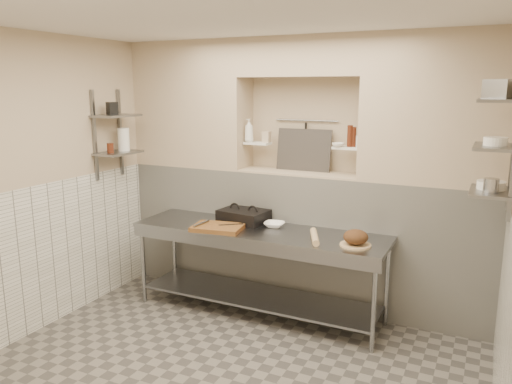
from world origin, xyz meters
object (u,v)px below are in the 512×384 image
Objects in this scene: bottle_soap at (249,130)px; bowl_alcove at (338,145)px; prep_table at (258,254)px; panini_press at (244,216)px; bread_loaf at (356,237)px; jug_left at (124,139)px; mixing_bowl at (274,225)px; cutting_board at (218,228)px; rolling_pin at (315,237)px.

bottle_soap is 2.00× the size of bowl_alcove.
panini_press is (-0.26, 0.20, 0.32)m from prep_table.
bowl_alcove is (0.91, 0.32, 0.77)m from panini_press.
jug_left is (-2.63, 0.05, 0.75)m from bread_loaf.
mixing_bowl is (0.37, -0.04, -0.04)m from panini_press.
bread_loaf is at bearing -58.75° from bowl_alcove.
prep_table is at bearing -141.43° from bowl_alcove.
jug_left reaches higher than cutting_board.
bottle_soap is (-1.37, 0.61, 0.86)m from bread_loaf.
mixing_bowl is 0.57m from rolling_pin.
cutting_board is 2.35× the size of mixing_bowl.
bread_loaf is at bearing -24.14° from bottle_soap.
jug_left reaches higher than panini_press.
jug_left is at bearing -173.43° from mixing_bowl.
prep_table is 5.30× the size of cutting_board.
bottle_soap is (0.01, 0.70, 0.92)m from cutting_board.
cutting_board is 3.90× the size of bowl_alcove.
panini_press is 1.31m from bread_loaf.
bowl_alcove is (0.54, 0.36, 0.81)m from mixing_bowl.
prep_table is 6.23× the size of rolling_pin.
bread_loaf is at bearing -5.21° from prep_table.
bread_loaf reaches higher than panini_press.
jug_left is (-1.35, -0.24, 0.77)m from panini_press.
rolling_pin is (0.88, -0.28, -0.03)m from panini_press.
bottle_soap reaches higher than cutting_board.
rolling_pin is 1.67× the size of jug_left.
bread_loaf is (0.39, -0.01, 0.05)m from rolling_pin.
bowl_alcove reaches higher than mixing_bowl.
bowl_alcove is at bearing 13.78° from jug_left.
mixing_bowl is at bearing 55.65° from prep_table.
rolling_pin is at bearing 178.77° from bread_loaf.
panini_press is at bearing -73.44° from bottle_soap.
panini_press is 0.94m from bottle_soap.
bowl_alcove is at bearing 38.57° from prep_table.
prep_table is 0.34m from mixing_bowl.
bread_loaf is at bearing -1.12° from jug_left.
panini_press is 2.36× the size of bread_loaf.
cutting_board is 1.15m from bottle_soap.
prep_table is 11.66× the size of bread_loaf.
mixing_bowl is at bearing 154.85° from rolling_pin.
bottle_soap is (-0.36, 0.52, 1.20)m from prep_table.
panini_press is at bearing 173.93° from mixing_bowl.
rolling_pin is at bearing -25.15° from mixing_bowl.
mixing_bowl is 0.50× the size of rolling_pin.
rolling_pin is 1.47m from bottle_soap.
jug_left reaches higher than bowl_alcove.
panini_press reaches higher than rolling_pin.
bread_loaf is at bearing -5.52° from panini_press.
cutting_board is 0.99m from rolling_pin.
cutting_board is at bearing -174.79° from rolling_pin.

